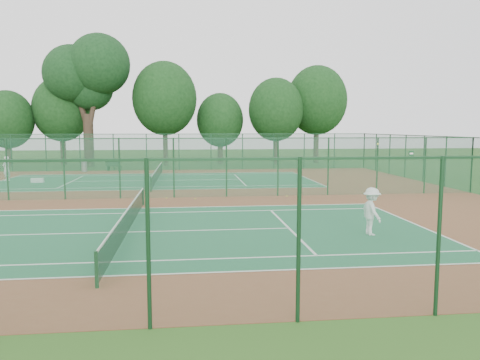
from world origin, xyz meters
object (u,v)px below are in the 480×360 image
kit_bag (37,180)px  bench (113,166)px  player_near (372,211)px  player_far (6,169)px  trash_bin (84,167)px  big_tree (88,73)px

kit_bag → bench: bearing=65.5°
player_near → player_far: size_ratio=0.96×
player_far → trash_bin: bearing=168.7°
player_near → big_tree: bearing=21.2°
trash_bin → player_near: bearing=-59.3°
player_near → kit_bag: size_ratio=2.04×
player_near → trash_bin: bearing=25.0°
trash_bin → kit_bag: bearing=-100.7°
trash_bin → player_far: bearing=-120.3°
player_far → big_tree: size_ratio=0.14×
player_far → trash_bin: player_far is taller
trash_bin → bench: trash_bin is taller
bench → big_tree: 11.06m
player_far → bench: player_far is taller
big_tree → trash_bin: bearing=-84.5°
trash_bin → kit_bag: size_ratio=1.07×
kit_bag → player_far: bearing=155.5°
player_near → kit_bag: player_near is taller
bench → kit_bag: size_ratio=1.74×
player_far → big_tree: (3.66, 12.96, 8.64)m
trash_bin → bench: 2.61m
player_near → bench: 31.21m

